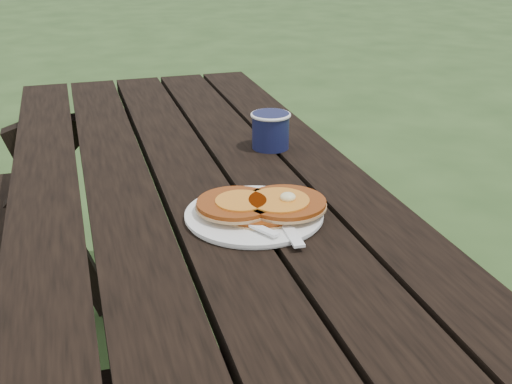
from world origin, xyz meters
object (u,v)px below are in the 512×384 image
object	(u,v)px
pancake_stack	(262,205)
picnic_table	(194,314)
coffee_cup	(271,128)
plate	(254,215)

from	to	relation	value
pancake_stack	picnic_table	bearing A→B (deg)	107.71
pancake_stack	coffee_cup	bearing A→B (deg)	69.88
picnic_table	plate	size ratio (longest dim) A/B	7.15
plate	pancake_stack	xyz separation A→B (m)	(0.02, -0.00, 0.02)
picnic_table	plate	distance (m)	0.48
picnic_table	coffee_cup	bearing A→B (deg)	21.30
picnic_table	pancake_stack	size ratio (longest dim) A/B	7.54
picnic_table	plate	xyz separation A→B (m)	(0.07, -0.28, 0.39)
plate	coffee_cup	bearing A→B (deg)	67.69
picnic_table	plate	bearing A→B (deg)	-75.13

